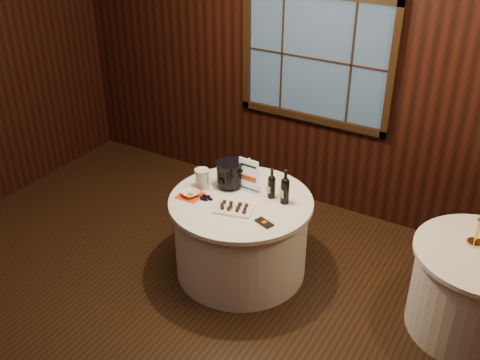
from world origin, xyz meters
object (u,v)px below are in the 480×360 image
Objects in this scene: side_table at (476,291)px; sign_stand at (249,179)px; chocolate_box at (264,223)px; port_bottle_right at (285,189)px; chocolate_plate at (234,208)px; grape_bunch at (206,198)px; port_bottle_left at (272,185)px; ice_bucket at (229,174)px; main_table at (241,235)px; brass_candlestick at (479,227)px; glass_pitcher at (202,179)px; cracker_bowl at (190,193)px.

sign_stand is (-2.02, -0.12, 0.49)m from side_table.
chocolate_box reaches higher than side_table.
sign_stand is at bearing -160.05° from port_bottle_right.
grape_bunch is at bearing 177.58° from chocolate_plate.
port_bottle_right reaches higher than port_bottle_left.
ice_bucket is 0.33m from grape_bunch.
ice_bucket reaches higher than side_table.
port_bottle_left is (0.21, 0.17, 0.51)m from main_table.
brass_candlestick reaches higher than ice_bucket.
port_bottle_left is 0.14m from port_bottle_right.
side_table is at bearing 11.59° from grape_bunch.
side_table is 1.86m from port_bottle_left.
ice_bucket is 1.33× the size of glass_pitcher.
cracker_bowl reaches higher than main_table.
port_bottle_right is 0.47m from chocolate_plate.
main_table is 0.61m from cracker_bowl.
grape_bunch and cracker_bowl have the same top height.
main_table is 3.45× the size of chocolate_plate.
main_table is 2.94× the size of brass_candlestick.
cracker_bowl is at bearing -166.84° from brass_candlestick.
chocolate_plate is 0.48m from glass_pitcher.
chocolate_plate is at bearing -91.84° from port_bottle_left.
cracker_bowl reaches higher than chocolate_box.
cracker_bowl is (-0.40, -0.36, -0.09)m from sign_stand.
grape_bunch reaches higher than side_table.
brass_candlestick is (1.69, 0.20, 0.03)m from port_bottle_left.
ice_bucket is 0.25m from glass_pitcher.
chocolate_box is (0.36, -0.22, 0.39)m from main_table.
port_bottle_left is 0.64m from glass_pitcher.
port_bottle_right reaches higher than chocolate_box.
port_bottle_right reaches higher than side_table.
sign_stand is at bearing 55.46° from grape_bunch.
chocolate_plate is 2.38× the size of cracker_bowl.
port_bottle_left is (0.23, -0.01, 0.01)m from sign_stand.
glass_pitcher is at bearing -143.67° from port_bottle_right.
brass_candlestick is (1.55, 0.22, 0.02)m from port_bottle_right.
side_table is 2.09m from sign_stand.
ice_bucket is 0.68m from chocolate_box.
port_bottle_right is 0.70m from grape_bunch.
port_bottle_left reaches higher than side_table.
chocolate_plate reaches higher than chocolate_box.
chocolate_plate is at bearing -78.78° from sign_stand.
chocolate_box is 0.85× the size of glass_pitcher.
side_table is 6.72× the size of chocolate_box.
cracker_bowl is 2.39m from brass_candlestick.
sign_stand is at bearing -157.78° from port_bottle_left.
glass_pitcher is (-0.40, -0.01, 0.48)m from main_table.
cracker_bowl is at bearing 179.57° from chocolate_plate.
grape_bunch is 0.23m from glass_pitcher.
port_bottle_left is 0.73m from cracker_bowl.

